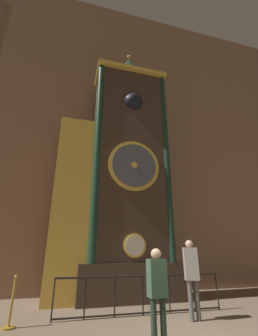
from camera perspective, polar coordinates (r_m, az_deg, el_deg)
cathedral_back_wall at (r=11.73m, az=-3.49°, el=11.89°), size 24.00×0.32×15.63m
clock_tower at (r=9.02m, az=-2.38°, el=-1.16°), size 4.63×1.83×10.81m
railing_fence at (r=6.84m, az=3.51°, el=-28.96°), size 4.59×0.05×0.96m
visitor_near at (r=4.75m, az=7.16°, el=-27.46°), size 0.36×0.25×1.62m
visitor_far at (r=6.48m, az=15.57°, el=-23.76°), size 0.39×0.31×1.84m
stanchion_post at (r=6.40m, az=-27.83°, el=-29.32°), size 0.28×0.28×1.05m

